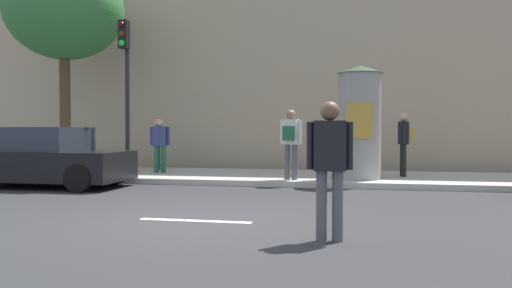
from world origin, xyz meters
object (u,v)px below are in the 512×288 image
(poster_column, at_px, (360,122))
(parked_car_silver, at_px, (41,158))
(pedestrian_tallest, at_px, (404,138))
(street_tree, at_px, (64,11))
(traffic_light, at_px, (125,72))
(pedestrian_in_dark_shirt, at_px, (291,138))
(pedestrian_with_bag, at_px, (330,159))
(pedestrian_near_pole, at_px, (158,141))
(pedestrian_in_light_jacket, at_px, (160,142))

(poster_column, distance_m, parked_car_silver, 8.11)
(poster_column, height_order, pedestrian_tallest, poster_column)
(street_tree, xyz_separation_m, pedestrian_tallest, (10.14, 0.18, -3.91))
(traffic_light, height_order, pedestrian_in_dark_shirt, traffic_light)
(street_tree, relative_size, pedestrian_with_bag, 3.67)
(pedestrian_with_bag, bearing_deg, pedestrian_tallest, 79.83)
(pedestrian_tallest, distance_m, parked_car_silver, 9.50)
(pedestrian_near_pole, bearing_deg, traffic_light, -85.51)
(traffic_light, distance_m, pedestrian_near_pole, 3.31)
(pedestrian_in_dark_shirt, relative_size, parked_car_silver, 0.42)
(pedestrian_with_bag, xyz_separation_m, parked_car_silver, (-7.48, 4.96, -0.33))
(pedestrian_with_bag, bearing_deg, pedestrian_in_light_jacket, 124.98)
(traffic_light, height_order, poster_column, traffic_light)
(traffic_light, distance_m, pedestrian_with_bag, 8.83)
(pedestrian_in_dark_shirt, bearing_deg, poster_column, 18.21)
(street_tree, relative_size, pedestrian_in_light_jacket, 4.09)
(traffic_light, height_order, street_tree, street_tree)
(pedestrian_with_bag, relative_size, pedestrian_in_light_jacket, 1.11)
(traffic_light, xyz_separation_m, pedestrian_in_dark_shirt, (4.42, 0.24, -1.75))
(pedestrian_near_pole, distance_m, pedestrian_tallest, 7.58)
(poster_column, distance_m, pedestrian_tallest, 1.62)
(pedestrian_tallest, bearing_deg, pedestrian_near_pole, 173.33)
(traffic_light, bearing_deg, pedestrian_in_light_jacket, 79.58)
(pedestrian_in_dark_shirt, xyz_separation_m, pedestrian_tallest, (2.90, 1.59, -0.02))
(poster_column, distance_m, pedestrian_in_dark_shirt, 1.86)
(parked_car_silver, bearing_deg, pedestrian_in_dark_shirt, 14.77)
(pedestrian_with_bag, relative_size, parked_car_silver, 0.42)
(traffic_light, height_order, pedestrian_tallest, traffic_light)
(pedestrian_near_pole, bearing_deg, pedestrian_tallest, -6.67)
(traffic_light, distance_m, pedestrian_in_light_jacket, 2.51)
(pedestrian_tallest, bearing_deg, pedestrian_in_dark_shirt, -151.25)
(pedestrian_in_dark_shirt, height_order, parked_car_silver, pedestrian_in_dark_shirt)
(poster_column, height_order, parked_car_silver, poster_column)
(pedestrian_in_dark_shirt, height_order, pedestrian_tallest, pedestrian_in_dark_shirt)
(traffic_light, height_order, parked_car_silver, traffic_light)
(pedestrian_in_light_jacket, bearing_deg, traffic_light, -100.42)
(pedestrian_in_dark_shirt, xyz_separation_m, pedestrian_near_pole, (-4.63, 2.47, -0.13))
(traffic_light, bearing_deg, street_tree, 149.74)
(street_tree, bearing_deg, parked_car_silver, -68.16)
(street_tree, height_order, pedestrian_in_dark_shirt, street_tree)
(pedestrian_near_pole, distance_m, pedestrian_in_light_jacket, 1.19)
(poster_column, xyz_separation_m, pedestrian_near_pole, (-6.35, 1.90, -0.55))
(street_tree, height_order, pedestrian_tallest, street_tree)
(poster_column, bearing_deg, parked_car_silver, -164.46)
(poster_column, distance_m, street_tree, 9.65)
(street_tree, distance_m, pedestrian_tallest, 10.87)
(pedestrian_with_bag, height_order, pedestrian_near_pole, pedestrian_with_bag)
(poster_column, distance_m, pedestrian_in_light_jacket, 5.92)
(pedestrian_tallest, bearing_deg, street_tree, -178.99)
(poster_column, relative_size, pedestrian_in_light_jacket, 1.84)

